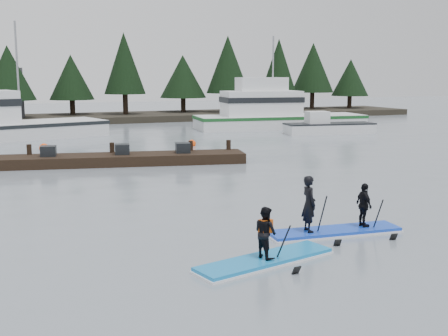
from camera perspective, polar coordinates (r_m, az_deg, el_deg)
name	(u,v)px	position (r m, az deg, el deg)	size (l,w,h in m)	color
ground	(310,244)	(14.93, 8.78, -7.69)	(160.00, 160.00, 0.00)	gray
far_shore	(81,118)	(54.87, -14.35, 4.90)	(70.00, 8.00, 0.60)	#2D281E
treeline	(81,122)	(54.89, -14.34, 4.59)	(60.00, 4.00, 8.00)	black
fishing_boat_medium	(276,121)	(46.62, 5.26, 4.75)	(14.28, 5.65, 8.35)	silver
skiff	(329,128)	(43.06, 10.65, 3.98)	(6.71, 2.01, 0.78)	silver
floating_dock	(91,160)	(28.18, -13.32, 0.78)	(15.08, 2.01, 0.50)	black
buoy_b	(44,151)	(34.29, -17.80, 1.67)	(0.56, 0.56, 0.56)	#FF4B0C
buoy_c	(308,132)	(44.12, 8.48, 3.66)	(0.59, 0.59, 0.59)	#FF4B0C
buoy_d	(192,146)	(34.97, -3.28, 2.25)	(0.51, 0.51, 0.51)	#FF4B0C
paddleboard_solo	(265,247)	(13.30, 4.22, -8.03)	(3.68, 1.69, 1.81)	#147CC4
paddleboard_duo	(335,216)	(15.90, 11.18, -4.79)	(3.83, 1.38, 2.13)	blue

